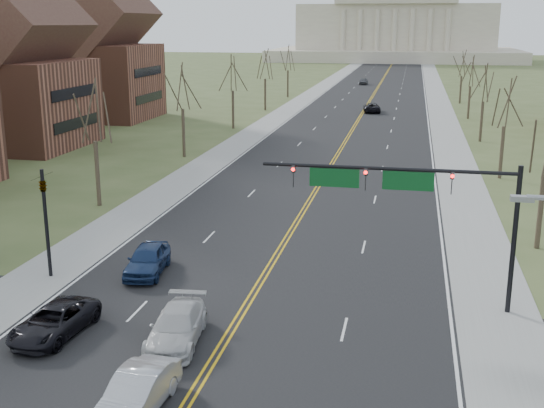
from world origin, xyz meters
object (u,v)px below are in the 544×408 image
at_px(signal_mast, 406,191).
at_px(car_sb_inner_second, 177,327).
at_px(car_far_nb, 372,107).
at_px(car_sb_outer_lead, 54,321).
at_px(car_sb_inner_lead, 137,393).
at_px(signal_left, 45,211).
at_px(car_sb_outer_second, 147,259).
at_px(car_far_sb, 363,81).

height_order(signal_mast, car_sb_inner_second, signal_mast).
xyz_separation_m(car_sb_inner_second, car_far_nb, (3.34, 81.52, -0.00)).
xyz_separation_m(car_sb_outer_lead, car_sb_inner_second, (5.54, 0.43, 0.06)).
xyz_separation_m(signal_mast, car_far_nb, (-6.11, 75.23, -5.01)).
relative_size(signal_mast, car_far_nb, 2.29).
height_order(car_sb_inner_lead, car_far_nb, car_sb_inner_lead).
bearing_deg(car_sb_inner_second, car_sb_outer_lead, 177.82).
bearing_deg(car_far_nb, signal_left, 73.75).
height_order(car_sb_inner_lead, car_sb_outer_second, car_sb_outer_second).
xyz_separation_m(car_sb_inner_lead, car_sb_inner_second, (-0.46, 5.50, -0.02)).
bearing_deg(signal_left, signal_mast, -0.00).
relative_size(signal_mast, car_sb_outer_lead, 2.48).
height_order(car_far_nb, car_far_sb, car_far_sb).
bearing_deg(signal_left, car_sb_inner_second, -33.49).
height_order(car_sb_inner_second, car_far_sb, car_far_sb).
xyz_separation_m(signal_left, car_far_sb, (7.87, 124.62, -2.95)).
bearing_deg(signal_mast, car_sb_outer_lead, -155.86).
height_order(car_sb_outer_lead, car_far_sb, car_far_sb).
bearing_deg(car_far_sb, car_sb_inner_second, -88.08).
height_order(car_sb_outer_lead, car_sb_inner_second, car_sb_inner_second).
bearing_deg(car_sb_outer_lead, car_sb_inner_second, 9.03).
bearing_deg(car_far_sb, car_far_nb, -83.05).
relative_size(signal_mast, signal_left, 2.02).
relative_size(car_sb_inner_second, car_sb_outer_second, 1.08).
bearing_deg(car_sb_outer_lead, car_sb_outer_second, 86.82).
relative_size(car_sb_outer_lead, car_far_nb, 0.92).
bearing_deg(signal_left, car_sb_outer_lead, -59.47).
relative_size(signal_left, car_sb_outer_lead, 1.23).
relative_size(signal_mast, car_sb_inner_second, 2.38).
height_order(signal_mast, car_sb_inner_lead, signal_mast).
bearing_deg(car_sb_outer_lead, signal_left, 125.13).
distance_m(car_sb_outer_lead, car_sb_inner_second, 5.56).
relative_size(signal_left, car_sb_outer_second, 1.27).
height_order(car_sb_outer_second, car_far_sb, car_sb_outer_second).
bearing_deg(car_sb_inner_lead, car_sb_outer_second, 113.26).
xyz_separation_m(car_sb_inner_second, car_sb_outer_second, (-4.42, 7.77, 0.06)).
bearing_deg(car_sb_outer_second, car_sb_inner_second, -67.81).
height_order(signal_mast, car_far_sb, signal_mast).
xyz_separation_m(car_sb_outer_lead, car_far_nb, (8.88, 81.95, 0.06)).
bearing_deg(car_sb_inner_lead, signal_left, 133.27).
height_order(signal_left, car_sb_outer_lead, signal_left).
distance_m(car_sb_outer_lead, car_sb_outer_second, 8.28).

